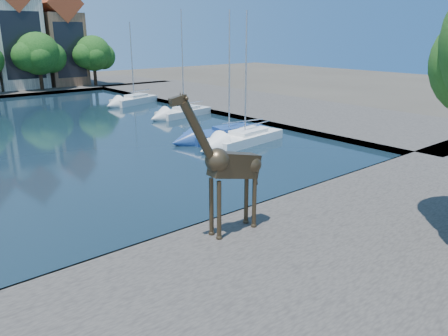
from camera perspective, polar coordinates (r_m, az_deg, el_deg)
The scene contains 13 objects.
ground at distance 18.87m, azimuth -3.05°, elevation -8.44°, with size 160.00×160.00×0.00m, color #38332B.
water_basin at distance 39.85m, azimuth -24.33°, elevation 3.92°, with size 38.00×50.00×0.08m, color black.
near_quay at distance 14.48m, azimuth 14.58°, elevation -16.54°, with size 50.00×14.00×0.50m, color #46423D.
right_quay at distance 52.11m, azimuth 3.12°, elevation 8.47°, with size 14.00×52.00×0.50m, color #46423D.
townhouse_east_mid at distance 72.11m, azimuth -25.92°, elevation 15.54°, with size 6.43×9.18×16.65m.
townhouse_east_end at distance 74.06m, azimuth -20.81°, elevation 15.35°, with size 5.44×9.18×14.43m.
far_tree_east at distance 67.34m, azimuth -23.01°, elevation 13.43°, with size 7.54×5.80×7.84m.
far_tree_far_east at distance 70.17m, azimuth -16.62°, elevation 14.02°, with size 6.76×5.20×7.36m.
giraffe_statue at distance 16.74m, azimuth 0.57°, elevation 0.30°, with size 3.98×0.73×5.69m.
sailboat_right_a at distance 33.49m, azimuth 2.76°, elevation 4.17°, with size 6.88×3.16×9.63m.
sailboat_right_b at distance 34.86m, azimuth 0.68°, elevation 4.69°, with size 7.28×3.47×9.75m.
sailboat_right_c at distance 44.92m, azimuth -5.27°, elevation 7.45°, with size 6.17×2.88×10.25m.
sailboat_right_d at distance 53.62m, azimuth -11.65°, elevation 8.84°, with size 6.31×3.72×9.28m.
Camera 1 is at (-10.13, -13.67, 8.17)m, focal length 35.00 mm.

